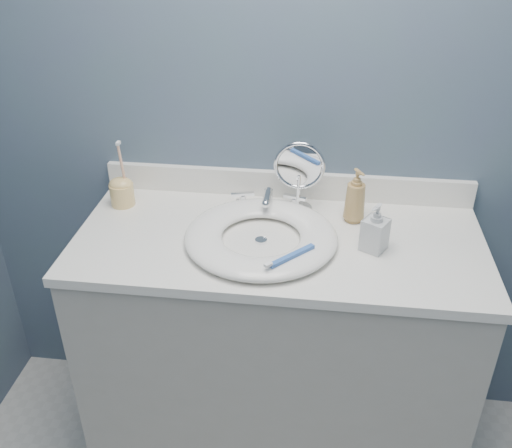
% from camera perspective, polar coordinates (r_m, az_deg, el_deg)
% --- Properties ---
extents(back_wall, '(2.20, 0.02, 2.40)m').
position_cam_1_polar(back_wall, '(1.81, 3.30, 11.92)').
color(back_wall, '#4B5671').
rests_on(back_wall, ground).
extents(vanity_cabinet, '(1.20, 0.55, 0.85)m').
position_cam_1_polar(vanity_cabinet, '(1.98, 2.01, -12.54)').
color(vanity_cabinet, '#B1ACA2').
rests_on(vanity_cabinet, ground).
extents(countertop, '(1.22, 0.57, 0.03)m').
position_cam_1_polar(countertop, '(1.71, 2.28, -1.78)').
color(countertop, white).
rests_on(countertop, vanity_cabinet).
extents(backsplash, '(1.22, 0.02, 0.09)m').
position_cam_1_polar(backsplash, '(1.91, 3.03, 3.98)').
color(backsplash, white).
rests_on(backsplash, countertop).
extents(basin, '(0.45, 0.45, 0.04)m').
position_cam_1_polar(basin, '(1.67, 0.50, -1.24)').
color(basin, white).
rests_on(basin, countertop).
extents(drain, '(0.04, 0.04, 0.01)m').
position_cam_1_polar(drain, '(1.68, 0.50, -1.67)').
color(drain, silver).
rests_on(drain, countertop).
extents(faucet, '(0.25, 0.13, 0.07)m').
position_cam_1_polar(faucet, '(1.84, 1.22, 2.24)').
color(faucet, silver).
rests_on(faucet, countertop).
extents(makeup_mirror, '(0.16, 0.09, 0.24)m').
position_cam_1_polar(makeup_mirror, '(1.79, 4.34, 5.03)').
color(makeup_mirror, silver).
rests_on(makeup_mirror, countertop).
extents(soap_bottle_amber, '(0.09, 0.09, 0.17)m').
position_cam_1_polar(soap_bottle_amber, '(1.77, 9.92, 2.80)').
color(soap_bottle_amber, '#AA864D').
rests_on(soap_bottle_amber, countertop).
extents(soap_bottle_clear, '(0.09, 0.09, 0.15)m').
position_cam_1_polar(soap_bottle_clear, '(1.65, 11.87, -0.34)').
color(soap_bottle_clear, silver).
rests_on(soap_bottle_clear, countertop).
extents(toothbrush_holder, '(0.08, 0.08, 0.22)m').
position_cam_1_polar(toothbrush_holder, '(1.90, -13.28, 3.28)').
color(toothbrush_holder, '#EBC475').
rests_on(toothbrush_holder, countertop).
extents(toothbrush_lying, '(0.13, 0.14, 0.02)m').
position_cam_1_polar(toothbrush_lying, '(1.54, 3.45, -3.28)').
color(toothbrush_lying, '#3362B6').
rests_on(toothbrush_lying, basin).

